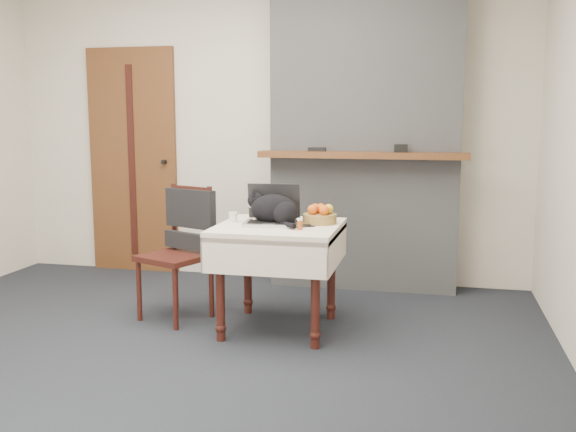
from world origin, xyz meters
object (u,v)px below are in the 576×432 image
at_px(cat, 275,210).
at_px(laptop, 272,214).
at_px(side_table, 279,242).
at_px(pill_bottle, 300,224).
at_px(chair, 184,234).
at_px(fruit_basket, 320,216).
at_px(door, 133,161).
at_px(cream_jar, 233,217).

bearing_deg(cat, laptop, 157.77).
distance_m(side_table, pill_bottle, 0.28).
height_order(laptop, chair, laptop).
height_order(side_table, fruit_basket, fruit_basket).
xyz_separation_m(pill_bottle, fruit_basket, (0.08, 0.27, 0.01)).
height_order(door, cream_jar, door).
bearing_deg(fruit_basket, side_table, -156.12).
distance_m(cat, pill_bottle, 0.27).
height_order(laptop, fruit_basket, laptop).
distance_m(laptop, chair, 0.70).
bearing_deg(fruit_basket, pill_bottle, -105.61).
relative_size(laptop, fruit_basket, 1.69).
distance_m(door, laptop, 2.12).
xyz_separation_m(cream_jar, fruit_basket, (0.57, 0.08, 0.02)).
bearing_deg(side_table, fruit_basket, 23.88).
height_order(cream_jar, fruit_basket, fruit_basket).
distance_m(pill_bottle, chair, 0.95).
height_order(side_table, chair, chair).
xyz_separation_m(side_table, cream_jar, (-0.32, 0.03, 0.15)).
height_order(pill_bottle, chair, chair).
xyz_separation_m(door, cream_jar, (1.37, -1.33, -0.27)).
xyz_separation_m(side_table, chair, (-0.71, 0.14, 0.00)).
distance_m(cat, chair, 0.73).
xyz_separation_m(laptop, cream_jar, (-0.27, -0.00, -0.03)).
relative_size(side_table, chair, 0.85).
distance_m(door, chair, 1.61).
bearing_deg(laptop, chair, 164.18).
relative_size(side_table, pill_bottle, 10.72).
height_order(door, chair, door).
distance_m(door, fruit_basket, 2.31).
bearing_deg(chair, laptop, 12.60).
relative_size(door, fruit_basket, 9.03).
bearing_deg(cream_jar, side_table, -4.88).
height_order(laptop, cat, laptop).
xyz_separation_m(laptop, pill_bottle, (0.22, -0.19, -0.03)).
height_order(door, pill_bottle, door).
distance_m(fruit_basket, chair, 0.98).
xyz_separation_m(door, cat, (1.66, -1.35, -0.20)).
bearing_deg(chair, fruit_basket, 20.42).
bearing_deg(pill_bottle, laptop, 139.57).
bearing_deg(laptop, side_table, -36.55).
bearing_deg(door, laptop, -39.12).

